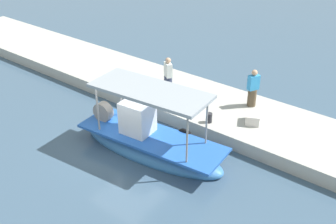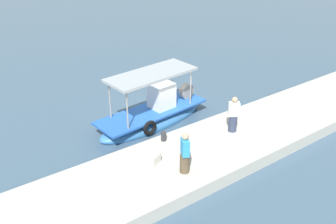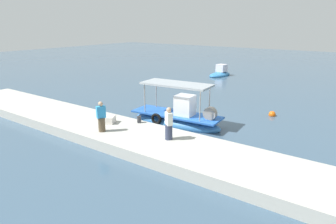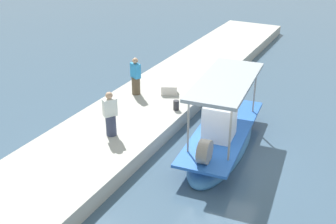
% 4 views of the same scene
% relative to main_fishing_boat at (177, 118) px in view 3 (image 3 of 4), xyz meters
% --- Properties ---
extents(ground_plane, '(120.00, 120.00, 0.00)m').
position_rel_main_fishing_boat_xyz_m(ground_plane, '(0.85, 0.32, -0.48)').
color(ground_plane, '#3D576D').
extents(dock_quay, '(36.00, 3.85, 0.57)m').
position_rel_main_fishing_boat_xyz_m(dock_quay, '(0.85, -3.92, -0.19)').
color(dock_quay, '#B3B1A8').
rests_on(dock_quay, ground_plane).
extents(main_fishing_boat, '(6.22, 2.38, 3.04)m').
position_rel_main_fishing_boat_xyz_m(main_fishing_boat, '(0.00, 0.00, 0.00)').
color(main_fishing_boat, '#3978B8').
rests_on(main_fishing_boat, ground_plane).
extents(fisherman_near_bollard, '(0.50, 0.54, 1.68)m').
position_rel_main_fishing_boat_xyz_m(fisherman_near_bollard, '(-1.77, -4.75, 0.85)').
color(fisherman_near_bollard, brown).
rests_on(fisherman_near_bollard, dock_quay).
extents(fisherman_by_crate, '(0.54, 0.52, 1.69)m').
position_rel_main_fishing_boat_xyz_m(fisherman_by_crate, '(1.89, -3.57, 0.86)').
color(fisherman_by_crate, '#333A53').
rests_on(fisherman_by_crate, dock_quay).
extents(mooring_bollard, '(0.24, 0.24, 0.41)m').
position_rel_main_fishing_boat_xyz_m(mooring_bollard, '(-1.11, -2.43, 0.30)').
color(mooring_bollard, '#2D2D33').
rests_on(mooring_bollard, dock_quay).
extents(cargo_crate, '(0.80, 0.86, 0.41)m').
position_rel_main_fishing_boat_xyz_m(cargo_crate, '(-2.50, -3.48, 0.30)').
color(cargo_crate, silver).
rests_on(cargo_crate, dock_quay).
extents(marker_buoy, '(0.48, 0.48, 0.48)m').
position_rel_main_fishing_boat_xyz_m(marker_buoy, '(4.29, 5.51, -0.38)').
color(marker_buoy, '#E95C10').
rests_on(marker_buoy, ground_plane).
extents(moored_boat_near, '(2.14, 3.76, 1.61)m').
position_rel_main_fishing_boat_xyz_m(moored_boat_near, '(-6.29, 18.47, -0.22)').
color(moored_boat_near, '#337CBC').
rests_on(moored_boat_near, ground_plane).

